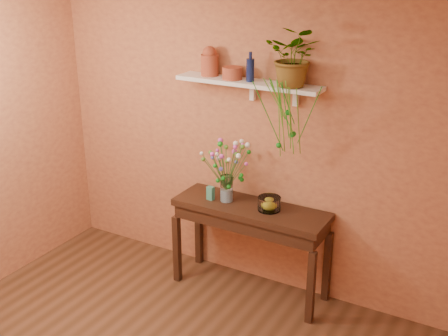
{
  "coord_description": "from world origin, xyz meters",
  "views": [
    {
      "loc": [
        2.2,
        -2.33,
        2.96
      ],
      "look_at": [
        0.0,
        1.55,
        1.25
      ],
      "focal_mm": 45.64,
      "sensor_mm": 36.0,
      "label": 1
    }
  ],
  "objects_px": {
    "terracotta_jug": "(210,62)",
    "sideboard": "(251,219)",
    "glass_bowl": "(269,204)",
    "glass_vase": "(227,190)",
    "bouquet": "(229,159)",
    "blue_bottle": "(250,70)",
    "spider_plant": "(295,57)"
  },
  "relations": [
    {
      "from": "terracotta_jug",
      "to": "sideboard",
      "type": "bearing_deg",
      "value": -15.53
    },
    {
      "from": "sideboard",
      "to": "terracotta_jug",
      "type": "bearing_deg",
      "value": 164.47
    },
    {
      "from": "sideboard",
      "to": "glass_bowl",
      "type": "distance_m",
      "value": 0.25
    },
    {
      "from": "glass_vase",
      "to": "glass_bowl",
      "type": "xyz_separation_m",
      "value": [
        0.42,
        0.01,
        -0.05
      ]
    },
    {
      "from": "sideboard",
      "to": "bouquet",
      "type": "distance_m",
      "value": 0.57
    },
    {
      "from": "blue_bottle",
      "to": "glass_bowl",
      "type": "bearing_deg",
      "value": -19.65
    },
    {
      "from": "blue_bottle",
      "to": "bouquet",
      "type": "xyz_separation_m",
      "value": [
        -0.16,
        -0.08,
        -0.79
      ]
    },
    {
      "from": "spider_plant",
      "to": "sideboard",
      "type": "bearing_deg",
      "value": -163.29
    },
    {
      "from": "terracotta_jug",
      "to": "glass_bowl",
      "type": "bearing_deg",
      "value": -10.87
    },
    {
      "from": "terracotta_jug",
      "to": "glass_vase",
      "type": "height_order",
      "value": "terracotta_jug"
    },
    {
      "from": "glass_vase",
      "to": "glass_bowl",
      "type": "relative_size",
      "value": 1.2
    },
    {
      "from": "terracotta_jug",
      "to": "bouquet",
      "type": "height_order",
      "value": "terracotta_jug"
    },
    {
      "from": "blue_bottle",
      "to": "bouquet",
      "type": "bearing_deg",
      "value": -152.28
    },
    {
      "from": "bouquet",
      "to": "spider_plant",
      "type": "bearing_deg",
      "value": 8.09
    },
    {
      "from": "sideboard",
      "to": "glass_vase",
      "type": "bearing_deg",
      "value": -178.74
    },
    {
      "from": "terracotta_jug",
      "to": "glass_bowl",
      "type": "height_order",
      "value": "terracotta_jug"
    },
    {
      "from": "terracotta_jug",
      "to": "spider_plant",
      "type": "bearing_deg",
      "value": -2.98
    },
    {
      "from": "glass_vase",
      "to": "bouquet",
      "type": "xyz_separation_m",
      "value": [
        0.01,
        0.02,
        0.3
      ]
    },
    {
      "from": "blue_bottle",
      "to": "bouquet",
      "type": "relative_size",
      "value": 0.55
    },
    {
      "from": "sideboard",
      "to": "glass_vase",
      "type": "relative_size",
      "value": 5.85
    },
    {
      "from": "terracotta_jug",
      "to": "blue_bottle",
      "type": "xyz_separation_m",
      "value": [
        0.42,
        -0.04,
        -0.02
      ]
    },
    {
      "from": "sideboard",
      "to": "blue_bottle",
      "type": "relative_size",
      "value": 5.69
    },
    {
      "from": "blue_bottle",
      "to": "glass_vase",
      "type": "xyz_separation_m",
      "value": [
        -0.16,
        -0.1,
        -1.09
      ]
    },
    {
      "from": "bouquet",
      "to": "terracotta_jug",
      "type": "bearing_deg",
      "value": 155.0
    },
    {
      "from": "glass_vase",
      "to": "bouquet",
      "type": "bearing_deg",
      "value": 70.13
    },
    {
      "from": "spider_plant",
      "to": "blue_bottle",
      "type": "bearing_deg",
      "value": 179.42
    },
    {
      "from": "terracotta_jug",
      "to": "blue_bottle",
      "type": "distance_m",
      "value": 0.42
    },
    {
      "from": "bouquet",
      "to": "glass_vase",
      "type": "bearing_deg",
      "value": -109.87
    },
    {
      "from": "sideboard",
      "to": "glass_bowl",
      "type": "bearing_deg",
      "value": 3.02
    },
    {
      "from": "bouquet",
      "to": "glass_bowl",
      "type": "bearing_deg",
      "value": -1.04
    },
    {
      "from": "terracotta_jug",
      "to": "spider_plant",
      "type": "xyz_separation_m",
      "value": [
        0.81,
        -0.04,
        0.12
      ]
    },
    {
      "from": "spider_plant",
      "to": "glass_vase",
      "type": "bearing_deg",
      "value": -169.83
    }
  ]
}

